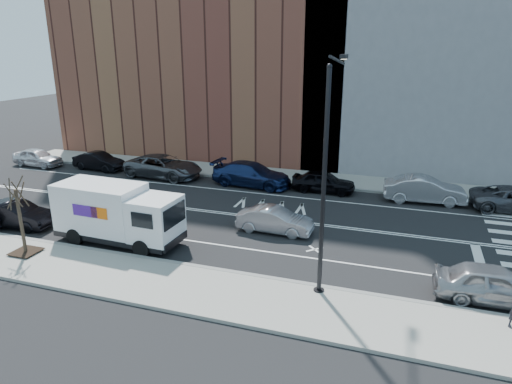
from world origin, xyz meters
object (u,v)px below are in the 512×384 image
Objects in this scene: fedex_van at (117,213)px; far_parked_b at (99,161)px; far_parked_a at (38,157)px; near_parked_front at (494,284)px; driving_sedan at (275,220)px.

fedex_van reaches higher than far_parked_b.
far_parked_b is at bearing -80.98° from far_parked_a.
far_parked_b is at bearing 65.11° from near_parked_front.
near_parked_front reaches higher than driving_sedan.
far_parked_a is at bearing 101.31° from far_parked_b.
far_parked_a is 0.96× the size of near_parked_front.
fedex_van is 17.30m from near_parked_front.
far_parked_b is at bearing 132.68° from fedex_van.
near_parked_front reaches higher than far_parked_a.
driving_sedan is at bearing 66.92° from near_parked_front.
near_parked_front is at bearing -108.32° from far_parked_b.
far_parked_a is (-15.52, 11.11, -0.85)m from fedex_van.
driving_sedan is at bearing 30.49° from fedex_van.
fedex_van is at bearing -134.35° from far_parked_b.
fedex_van is at bearing 119.67° from driving_sedan.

